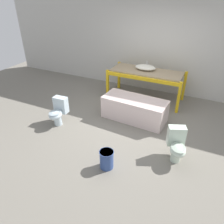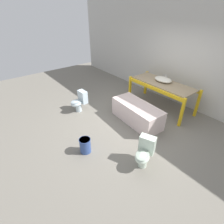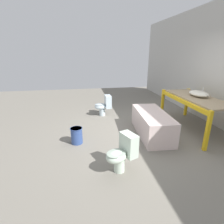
# 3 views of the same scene
# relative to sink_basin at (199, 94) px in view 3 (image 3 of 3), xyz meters

# --- Properties ---
(ground_plane) EXTENTS (12.00, 12.00, 0.00)m
(ground_plane) POSITION_rel_sink_basin_xyz_m (0.19, -1.46, -0.93)
(ground_plane) COLOR slate
(shelving_rack) EXTENTS (2.09, 0.88, 0.86)m
(shelving_rack) POSITION_rel_sink_basin_xyz_m (0.07, -0.07, -0.18)
(shelving_rack) COLOR yellow
(shelving_rack) RESTS_ON ground_plane
(sink_basin) EXTENTS (0.58, 0.38, 0.22)m
(sink_basin) POSITION_rel_sink_basin_xyz_m (0.00, 0.00, 0.00)
(sink_basin) COLOR silver
(sink_basin) RESTS_ON shelving_rack
(bathtub_main) EXTENTS (1.58, 0.74, 0.56)m
(bathtub_main) POSITION_rel_sink_basin_xyz_m (0.18, -1.27, -0.61)
(bathtub_main) COLOR silver
(bathtub_main) RESTS_ON ground_plane
(toilet_near) EXTENTS (0.48, 0.59, 0.64)m
(toilet_near) POSITION_rel_sink_basin_xyz_m (1.40, -2.29, -0.59)
(toilet_near) COLOR silver
(toilet_near) RESTS_ON ground_plane
(toilet_far) EXTENTS (0.33, 0.53, 0.64)m
(toilet_far) POSITION_rel_sink_basin_xyz_m (-1.38, -2.23, -0.59)
(toilet_far) COLOR silver
(toilet_far) RESTS_ON ground_plane
(bucket_white) EXTENTS (0.27, 0.27, 0.36)m
(bucket_white) POSITION_rel_sink_basin_xyz_m (0.32, -3.06, -0.74)
(bucket_white) COLOR #334C8C
(bucket_white) RESTS_ON ground_plane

